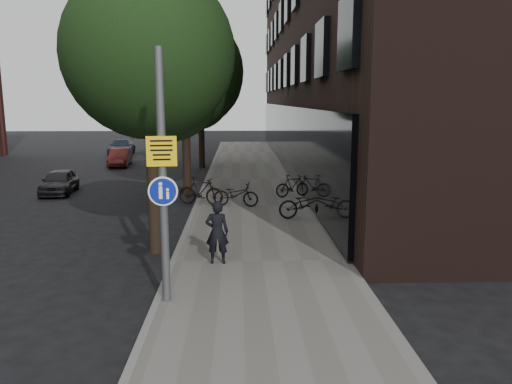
{
  "coord_description": "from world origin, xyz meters",
  "views": [
    {
      "loc": [
        -0.32,
        -8.71,
        4.12
      ],
      "look_at": [
        0.07,
        2.75,
        2.0
      ],
      "focal_mm": 35.0,
      "sensor_mm": 36.0,
      "label": 1
    }
  ],
  "objects_px": {
    "pedestrian": "(217,232)",
    "parked_car_near": "(59,182)",
    "signpost": "(163,178)",
    "parked_bike_facade_near": "(306,204)"
  },
  "relations": [
    {
      "from": "signpost",
      "to": "parked_car_near",
      "type": "relative_size",
      "value": 1.57
    },
    {
      "from": "signpost",
      "to": "pedestrian",
      "type": "distance_m",
      "value": 3.05
    },
    {
      "from": "signpost",
      "to": "pedestrian",
      "type": "height_order",
      "value": "signpost"
    },
    {
      "from": "parked_car_near",
      "to": "parked_bike_facade_near",
      "type": "bearing_deg",
      "value": -34.04
    },
    {
      "from": "pedestrian",
      "to": "parked_car_near",
      "type": "bearing_deg",
      "value": -54.35
    },
    {
      "from": "parked_bike_facade_near",
      "to": "pedestrian",
      "type": "bearing_deg",
      "value": 141.53
    },
    {
      "from": "pedestrian",
      "to": "parked_car_near",
      "type": "distance_m",
      "value": 12.71
    },
    {
      "from": "pedestrian",
      "to": "parked_bike_facade_near",
      "type": "height_order",
      "value": "pedestrian"
    },
    {
      "from": "parked_bike_facade_near",
      "to": "parked_car_near",
      "type": "distance_m",
      "value": 11.72
    },
    {
      "from": "pedestrian",
      "to": "parked_bike_facade_near",
      "type": "bearing_deg",
      "value": -121.49
    }
  ]
}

